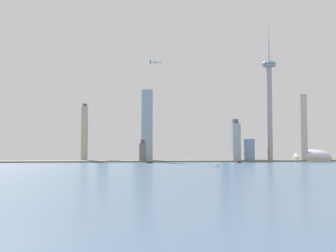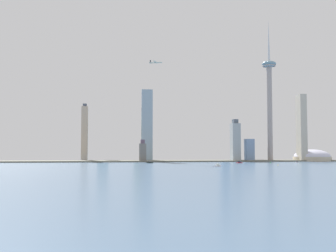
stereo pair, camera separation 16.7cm
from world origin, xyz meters
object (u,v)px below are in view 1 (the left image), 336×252
skyscraper_6 (147,125)px  boat_1 (218,165)px  skyscraper_3 (85,133)px  airplane (156,62)px  skyscraper_0 (235,142)px  boat_3 (150,162)px  observation_tower (269,92)px  skyscraper_5 (138,136)px  skyscraper_7 (301,128)px  skyscraper_9 (225,127)px  skyscraper_8 (249,150)px  stadium_dome (312,157)px  boat_2 (239,162)px  skyscraper_2 (237,136)px  channel_buoy_1 (278,165)px  channel_buoy_0 (270,163)px  boat_0 (297,162)px  skyscraper_1 (143,152)px  skyscraper_4 (103,142)px

skyscraper_6 → boat_1: bearing=-71.7°
skyscraper_3 → airplane: airplane is taller
skyscraper_0 → boat_3: skyscraper_0 is taller
observation_tower → skyscraper_5: bearing=164.4°
skyscraper_7 → skyscraper_9: 188.42m
skyscraper_8 → stadium_dome: bearing=-2.8°
skyscraper_5 → boat_2: skyscraper_5 is taller
stadium_dome → skyscraper_2: skyscraper_2 is taller
skyscraper_3 → skyscraper_9: (358.26, 1.59, 18.61)m
observation_tower → boat_3: observation_tower is taller
skyscraper_8 → airplane: bearing=-166.4°
skyscraper_5 → channel_buoy_1: size_ratio=62.56×
skyscraper_8 → channel_buoy_0: size_ratio=21.67×
stadium_dome → skyscraper_0: skyscraper_0 is taller
skyscraper_3 → channel_buoy_0: (400.45, -198.36, -67.73)m
skyscraper_3 → boat_3: skyscraper_3 is taller
skyscraper_6 → skyscraper_3: bearing=165.6°
channel_buoy_0 → boat_3: bearing=172.0°
skyscraper_6 → skyscraper_2: bearing=16.1°
boat_2 → skyscraper_7: bearing=-3.1°
skyscraper_0 → boat_1: bearing=-112.8°
stadium_dome → boat_0: bearing=-129.7°
skyscraper_7 → boat_0: skyscraper_7 is taller
skyscraper_7 → skyscraper_9: bearing=152.0°
observation_tower → skyscraper_5: (-315.63, 87.87, -105.70)m
stadium_dome → skyscraper_7: (-33.53, -15.37, 71.71)m
channel_buoy_0 → airplane: airplane is taller
skyscraper_2 → skyscraper_9: size_ratio=0.75×
observation_tower → skyscraper_2: observation_tower is taller
observation_tower → channel_buoy_1: (-80.55, -239.63, -168.74)m
stadium_dome → channel_buoy_0: bearing=-141.2°
channel_buoy_1 → observation_tower: bearing=71.4°
skyscraper_0 → skyscraper_8: bearing=17.7°
observation_tower → channel_buoy_1: observation_tower is taller
boat_1 → airplane: bearing=-90.2°
skyscraper_2 → channel_buoy_0: skyscraper_2 is taller
boat_0 → skyscraper_1: bearing=-92.1°
boat_1 → boat_3: bearing=-81.6°
observation_tower → skyscraper_0: 150.89m
skyscraper_2 → boat_0: (66.07, -214.20, -62.40)m
skyscraper_7 → boat_0: size_ratio=15.80×
skyscraper_3 → boat_1: (251.36, -338.84, -67.28)m
skyscraper_1 → skyscraper_5: bearing=92.6°
skyscraper_9 → boat_1: size_ratio=14.77×
skyscraper_2 → airplane: airplane is taller
skyscraper_1 → boat_2: bearing=-26.0°
skyscraper_4 → skyscraper_6: 134.79m
skyscraper_1 → boat_3: bearing=-82.5°
observation_tower → channel_buoy_0: (-49.45, -124.87, -168.57)m
skyscraper_2 → airplane: size_ratio=4.57×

